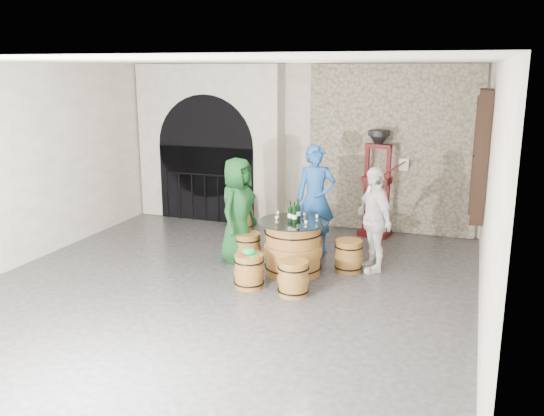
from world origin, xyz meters
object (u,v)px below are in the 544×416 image
(person_green, at_px, (238,210))
(wine_bottle_left, at_px, (290,213))
(person_blue, at_px, (316,199))
(barrel_stool_right, at_px, (349,256))
(barrel_stool_near_right, at_px, (293,278))
(person_white, at_px, (374,219))
(barrel_stool_near_left, at_px, (249,271))
(side_barrel, at_px, (241,214))
(wine_bottle_center, at_px, (294,215))
(barrel_stool_far, at_px, (310,242))
(barrel_table, at_px, (293,248))
(wine_bottle_right, at_px, (298,211))
(corking_press, at_px, (377,175))

(person_green, xyz_separation_m, wine_bottle_left, (1.00, -0.32, 0.11))
(person_blue, bearing_deg, barrel_stool_right, -67.69)
(barrel_stool_near_right, bearing_deg, person_white, 58.45)
(barrel_stool_near_left, relative_size, side_barrel, 0.76)
(barrel_stool_near_left, distance_m, wine_bottle_center, 1.09)
(barrel_stool_far, xyz_separation_m, barrel_stool_right, (0.77, -0.49, 0.00))
(barrel_stool_near_left, bearing_deg, barrel_table, 60.99)
(barrel_table, xyz_separation_m, wine_bottle_center, (0.04, -0.10, 0.55))
(barrel_stool_right, xyz_separation_m, wine_bottle_left, (-0.83, -0.44, 0.72))
(person_green, height_order, wine_bottle_center, person_green)
(barrel_stool_near_right, height_order, person_green, person_green)
(barrel_stool_far, distance_m, wine_bottle_right, 1.06)
(corking_press, bearing_deg, wine_bottle_right, -97.42)
(wine_bottle_left, height_order, wine_bottle_center, same)
(barrel_stool_far, xyz_separation_m, side_barrel, (-1.73, 1.12, 0.08))
(barrel_stool_near_right, height_order, person_white, person_white)
(person_green, distance_m, side_barrel, 1.93)
(barrel_stool_near_right, bearing_deg, person_blue, 96.91)
(person_blue, distance_m, corking_press, 1.58)
(barrel_stool_far, relative_size, wine_bottle_right, 1.55)
(person_white, distance_m, wine_bottle_left, 1.32)
(barrel_stool_far, height_order, corking_press, corking_press)
(barrel_stool_far, relative_size, corking_press, 0.25)
(person_blue, bearing_deg, wine_bottle_right, -110.99)
(barrel_stool_far, height_order, barrel_stool_right, same)
(wine_bottle_center, bearing_deg, person_green, 160.84)
(person_blue, distance_m, wine_bottle_right, 1.08)
(side_barrel, bearing_deg, barrel_stool_far, -32.95)
(wine_bottle_right, bearing_deg, barrel_stool_near_right, -76.27)
(barrel_table, height_order, corking_press, corking_press)
(barrel_stool_right, xyz_separation_m, barrel_stool_near_right, (-0.52, -1.23, 0.00))
(barrel_table, xyz_separation_m, barrel_stool_right, (0.79, 0.39, -0.17))
(corking_press, bearing_deg, barrel_stool_near_left, -100.06)
(person_blue, relative_size, side_barrel, 2.80)
(barrel_stool_far, xyz_separation_m, corking_press, (0.83, 1.63, 0.91))
(side_barrel, distance_m, corking_press, 2.74)
(barrel_stool_far, bearing_deg, side_barrel, 147.05)
(person_blue, bearing_deg, barrel_stool_near_right, -104.82)
(person_blue, relative_size, wine_bottle_left, 5.74)
(wine_bottle_right, xyz_separation_m, side_barrel, (-1.75, 1.89, -0.64))
(barrel_stool_far, xyz_separation_m, barrel_stool_near_right, (0.25, -1.72, 0.00))
(wine_bottle_right, relative_size, corking_press, 0.16)
(barrel_table, relative_size, barrel_stool_near_left, 2.17)
(barrel_table, relative_size, person_green, 0.63)
(barrel_stool_right, bearing_deg, wine_bottle_left, -151.92)
(person_green, bearing_deg, side_barrel, 27.25)
(barrel_table, height_order, person_green, person_green)
(person_white, relative_size, corking_press, 0.83)
(barrel_stool_right, xyz_separation_m, person_blue, (-0.76, 0.79, 0.68))
(barrel_table, bearing_deg, person_white, 26.46)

